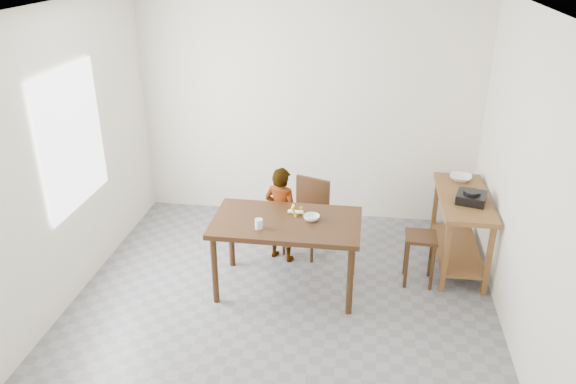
# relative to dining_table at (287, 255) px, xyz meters

# --- Properties ---
(floor) EXTENTS (4.00, 4.00, 0.04)m
(floor) POSITION_rel_dining_table_xyz_m (0.00, -0.30, -0.40)
(floor) COLOR slate
(floor) RESTS_ON ground
(ceiling) EXTENTS (4.00, 4.00, 0.04)m
(ceiling) POSITION_rel_dining_table_xyz_m (0.00, -0.30, 2.35)
(ceiling) COLOR white
(ceiling) RESTS_ON wall_back
(wall_back) EXTENTS (4.00, 0.04, 2.70)m
(wall_back) POSITION_rel_dining_table_xyz_m (0.00, 1.72, 0.98)
(wall_back) COLOR white
(wall_back) RESTS_ON ground
(wall_front) EXTENTS (4.00, 0.04, 2.70)m
(wall_front) POSITION_rel_dining_table_xyz_m (0.00, -2.32, 0.98)
(wall_front) COLOR white
(wall_front) RESTS_ON ground
(wall_left) EXTENTS (0.04, 4.00, 2.70)m
(wall_left) POSITION_rel_dining_table_xyz_m (-2.02, -0.30, 0.98)
(wall_left) COLOR white
(wall_left) RESTS_ON ground
(wall_right) EXTENTS (0.04, 4.00, 2.70)m
(wall_right) POSITION_rel_dining_table_xyz_m (2.02, -0.30, 0.98)
(wall_right) COLOR white
(wall_right) RESTS_ON ground
(window_pane) EXTENTS (0.02, 1.10, 1.30)m
(window_pane) POSITION_rel_dining_table_xyz_m (-1.97, -0.10, 1.12)
(window_pane) COLOR white
(window_pane) RESTS_ON wall_left
(dining_table) EXTENTS (1.40, 0.80, 0.75)m
(dining_table) POSITION_rel_dining_table_xyz_m (0.00, 0.00, 0.00)
(dining_table) COLOR #361F0F
(dining_table) RESTS_ON floor
(prep_counter) EXTENTS (0.50, 1.20, 0.80)m
(prep_counter) POSITION_rel_dining_table_xyz_m (1.72, 0.70, 0.03)
(prep_counter) COLOR brown
(prep_counter) RESTS_ON floor
(child) EXTENTS (0.45, 0.37, 1.06)m
(child) POSITION_rel_dining_table_xyz_m (-0.14, 0.56, 0.15)
(child) COLOR white
(child) RESTS_ON floor
(dining_chair) EXTENTS (0.51, 0.51, 0.82)m
(dining_chair) POSITION_rel_dining_table_xyz_m (0.10, 0.73, 0.03)
(dining_chair) COLOR #361F0F
(dining_chair) RESTS_ON floor
(stool) EXTENTS (0.31, 0.31, 0.53)m
(stool) POSITION_rel_dining_table_xyz_m (1.29, 0.29, -0.11)
(stool) COLOR #361F0F
(stool) RESTS_ON floor
(glass_tumbler) EXTENTS (0.09, 0.09, 0.09)m
(glass_tumbler) POSITION_rel_dining_table_xyz_m (-0.23, -0.19, 0.42)
(glass_tumbler) COLOR silver
(glass_tumbler) RESTS_ON dining_table
(small_bowl) EXTENTS (0.19, 0.19, 0.05)m
(small_bowl) POSITION_rel_dining_table_xyz_m (0.23, 0.04, 0.40)
(small_bowl) COLOR white
(small_bowl) RESTS_ON dining_table
(banana) EXTENTS (0.19, 0.16, 0.06)m
(banana) POSITION_rel_dining_table_xyz_m (0.07, 0.14, 0.41)
(banana) COLOR gold
(banana) RESTS_ON dining_table
(serving_bowl) EXTENTS (0.27, 0.27, 0.06)m
(serving_bowl) POSITION_rel_dining_table_xyz_m (1.73, 1.10, 0.45)
(serving_bowl) COLOR white
(serving_bowl) RESTS_ON prep_counter
(gas_burner) EXTENTS (0.34, 0.34, 0.09)m
(gas_burner) POSITION_rel_dining_table_xyz_m (1.76, 0.56, 0.47)
(gas_burner) COLOR black
(gas_burner) RESTS_ON prep_counter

